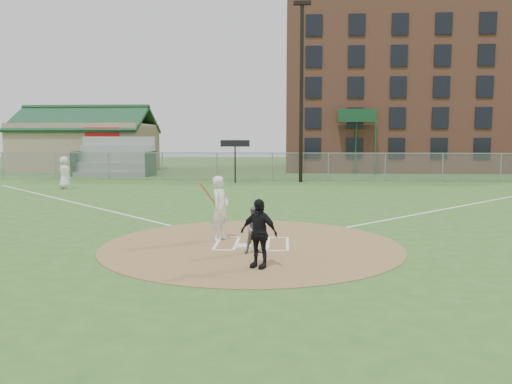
# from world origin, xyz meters

# --- Properties ---
(ground) EXTENTS (140.00, 140.00, 0.00)m
(ground) POSITION_xyz_m (0.00, 0.00, 0.00)
(ground) COLOR #2F5C1F
(ground) RESTS_ON ground
(dirt_circle) EXTENTS (8.40, 8.40, 0.02)m
(dirt_circle) POSITION_xyz_m (0.00, 0.00, 0.01)
(dirt_circle) COLOR olive
(dirt_circle) RESTS_ON ground
(home_plate) EXTENTS (0.49, 0.49, 0.03)m
(home_plate) POSITION_xyz_m (-0.24, -0.24, 0.04)
(home_plate) COLOR silver
(home_plate) RESTS_ON dirt_circle
(foul_line_first) EXTENTS (17.04, 17.04, 0.01)m
(foul_line_first) POSITION_xyz_m (9.00, 9.00, 0.01)
(foul_line_first) COLOR white
(foul_line_first) RESTS_ON ground
(foul_line_third) EXTENTS (17.04, 17.04, 0.01)m
(foul_line_third) POSITION_xyz_m (-9.00, 9.00, 0.01)
(foul_line_third) COLOR white
(foul_line_third) RESTS_ON ground
(catcher) EXTENTS (0.70, 0.60, 1.24)m
(catcher) POSITION_xyz_m (0.17, -1.06, 0.64)
(catcher) COLOR slate
(catcher) RESTS_ON dirt_circle
(umpire) EXTENTS (1.02, 0.76, 1.60)m
(umpire) POSITION_xyz_m (0.33, -2.50, 0.82)
(umpire) COLOR black
(umpire) RESTS_ON dirt_circle
(ondeck_player) EXTENTS (1.12, 1.10, 1.94)m
(ondeck_player) POSITION_xyz_m (-12.36, 15.43, 0.97)
(ondeck_player) COLOR silver
(ondeck_player) RESTS_ON ground
(batters_boxes) EXTENTS (2.08, 1.88, 0.01)m
(batters_boxes) POSITION_xyz_m (0.00, 0.15, 0.03)
(batters_boxes) COLOR white
(batters_boxes) RESTS_ON dirt_circle
(batter_at_plate) EXTENTS (0.87, 1.05, 1.89)m
(batter_at_plate) POSITION_xyz_m (-0.97, 0.56, 0.97)
(batter_at_plate) COLOR white
(batter_at_plate) RESTS_ON dirt_circle
(outfield_fence) EXTENTS (56.08, 0.08, 2.03)m
(outfield_fence) POSITION_xyz_m (0.00, 22.00, 1.02)
(outfield_fence) COLOR slate
(outfield_fence) RESTS_ON ground
(bleachers) EXTENTS (6.08, 3.20, 3.20)m
(bleachers) POSITION_xyz_m (-13.00, 26.20, 1.59)
(bleachers) COLOR #B7BABF
(bleachers) RESTS_ON ground
(clubhouse) EXTENTS (12.20, 8.71, 6.23)m
(clubhouse) POSITION_xyz_m (-18.00, 32.99, 2.39)
(clubhouse) COLOR tan
(clubhouse) RESTS_ON ground
(brick_warehouse) EXTENTS (30.00, 17.17, 15.00)m
(brick_warehouse) POSITION_xyz_m (16.00, 37.96, 7.50)
(brick_warehouse) COLOR #90533E
(brick_warehouse) RESTS_ON ground
(light_pole) EXTENTS (1.20, 0.30, 12.22)m
(light_pole) POSITION_xyz_m (2.00, 21.00, 6.61)
(light_pole) COLOR black
(light_pole) RESTS_ON ground
(scoreboard_sign) EXTENTS (2.00, 0.10, 2.93)m
(scoreboard_sign) POSITION_xyz_m (-2.50, 20.20, 2.39)
(scoreboard_sign) COLOR black
(scoreboard_sign) RESTS_ON ground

